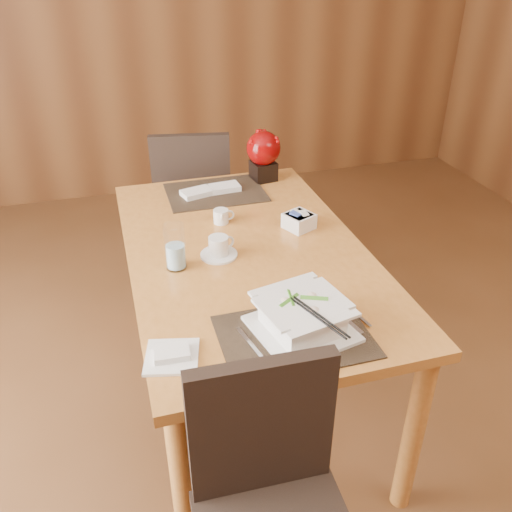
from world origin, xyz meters
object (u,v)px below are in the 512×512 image
object	(u,v)px
sugar_caddy	(299,221)
berry_decor	(263,153)
near_chair	(272,501)
creamer_jug	(221,216)
water_glass	(175,247)
soup_setting	(302,317)
coffee_cup	(219,248)
dining_table	(247,271)
far_chair	(193,198)
bread_plate	(172,357)

from	to	relation	value
sugar_caddy	berry_decor	size ratio (longest dim) A/B	0.43
berry_decor	near_chair	distance (m)	1.65
sugar_caddy	near_chair	xyz separation A→B (m)	(-0.43, -1.01, -0.28)
creamer_jug	near_chair	world-z (taller)	near_chair
creamer_jug	water_glass	bearing A→B (deg)	-122.85
soup_setting	coffee_cup	xyz separation A→B (m)	(-0.14, 0.52, -0.02)
dining_table	sugar_caddy	distance (m)	0.31
soup_setting	sugar_caddy	bearing A→B (deg)	58.49
berry_decor	far_chair	xyz separation A→B (m)	(-0.30, 0.37, -0.37)
coffee_cup	near_chair	distance (m)	0.92
coffee_cup	bread_plate	size ratio (longest dim) A/B	0.93
dining_table	near_chair	distance (m)	0.92
soup_setting	sugar_caddy	distance (m)	0.68
far_chair	water_glass	bearing A→B (deg)	87.74
creamer_jug	bread_plate	size ratio (longest dim) A/B	0.54
coffee_cup	creamer_jug	size ratio (longest dim) A/B	1.72
coffee_cup	creamer_jug	world-z (taller)	coffee_cup
soup_setting	coffee_cup	world-z (taller)	soup_setting
dining_table	bread_plate	xyz separation A→B (m)	(-0.37, -0.54, 0.10)
coffee_cup	berry_decor	distance (m)	0.77
near_chair	water_glass	bearing A→B (deg)	98.94
creamer_jug	berry_decor	size ratio (longest dim) A/B	0.34
soup_setting	sugar_caddy	xyz separation A→B (m)	(0.23, 0.64, -0.02)
coffee_cup	far_chair	world-z (taller)	far_chair
water_glass	sugar_caddy	xyz separation A→B (m)	(0.53, 0.17, -0.06)
soup_setting	creamer_jug	bearing A→B (deg)	83.15
far_chair	creamer_jug	bearing A→B (deg)	99.90
creamer_jug	bread_plate	xyz separation A→B (m)	(-0.33, -0.79, -0.02)
creamer_jug	bread_plate	world-z (taller)	creamer_jug
dining_table	bread_plate	size ratio (longest dim) A/B	9.90
sugar_caddy	water_glass	bearing A→B (deg)	-162.65
coffee_cup	sugar_caddy	world-z (taller)	coffee_cup
dining_table	creamer_jug	xyz separation A→B (m)	(-0.04, 0.25, 0.13)
soup_setting	water_glass	size ratio (longest dim) A/B	1.88
dining_table	far_chair	distance (m)	1.03
soup_setting	water_glass	distance (m)	0.57
sugar_caddy	creamer_jug	bearing A→B (deg)	155.44
near_chair	soup_setting	bearing A→B (deg)	62.29
coffee_cup	near_chair	xyz separation A→B (m)	(-0.06, -0.88, -0.28)
water_glass	bread_plate	size ratio (longest dim) A/B	1.15
coffee_cup	water_glass	distance (m)	0.18
berry_decor	bread_plate	size ratio (longest dim) A/B	1.61
berry_decor	near_chair	xyz separation A→B (m)	(-0.44, -1.54, -0.38)
coffee_cup	berry_decor	bearing A→B (deg)	60.41
near_chair	creamer_jug	bearing A→B (deg)	85.30
berry_decor	coffee_cup	bearing A→B (deg)	-119.59
bread_plate	coffee_cup	bearing A→B (deg)	63.86
coffee_cup	water_glass	size ratio (longest dim) A/B	0.81
creamer_jug	coffee_cup	bearing A→B (deg)	-99.72
creamer_jug	soup_setting	bearing A→B (deg)	-79.64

